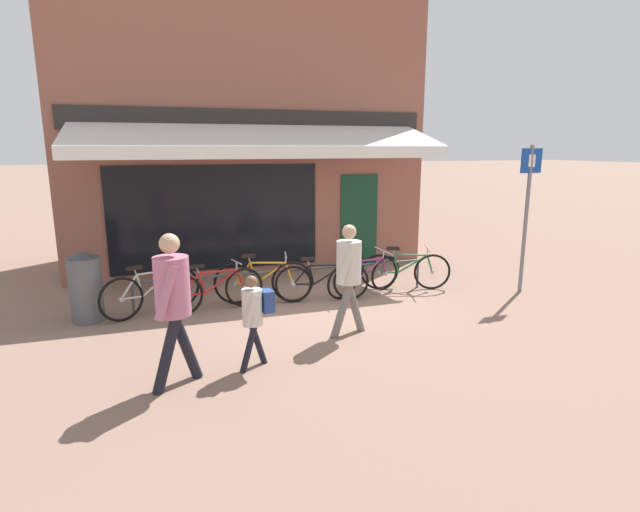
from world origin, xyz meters
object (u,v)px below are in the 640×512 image
(pedestrian_child, at_px, (255,310))
(parking_sign, at_px, (527,205))
(bicycle_orange, at_px, (264,281))
(pedestrian_second_adult, at_px, (173,295))
(bicycle_purple, at_px, (365,276))
(bicycle_green, at_px, (405,271))
(bicycle_silver, at_px, (151,292))
(litter_bin, at_px, (86,287))
(bicycle_red, at_px, (214,290))
(bicycle_black, at_px, (322,281))
(pedestrian_adult, at_px, (349,269))

(pedestrian_child, height_order, parking_sign, parking_sign)
(bicycle_orange, xyz_separation_m, pedestrian_second_adult, (-1.60, -2.76, 0.69))
(bicycle_orange, xyz_separation_m, bicycle_purple, (1.88, -0.11, -0.03))
(bicycle_orange, relative_size, bicycle_purple, 1.02)
(bicycle_purple, bearing_deg, pedestrian_child, -152.69)
(bicycle_purple, height_order, bicycle_green, bicycle_green)
(pedestrian_child, bearing_deg, parking_sign, -170.58)
(bicycle_silver, height_order, pedestrian_second_adult, pedestrian_second_adult)
(bicycle_orange, height_order, pedestrian_child, pedestrian_child)
(litter_bin, bearing_deg, bicycle_red, -3.58)
(bicycle_red, xyz_separation_m, bicycle_orange, (0.88, 0.17, 0.03))
(bicycle_green, xyz_separation_m, pedestrian_second_adult, (-4.37, -2.73, 0.71))
(bicycle_green, height_order, parking_sign, parking_sign)
(parking_sign, bearing_deg, litter_bin, 174.00)
(bicycle_red, bearing_deg, parking_sign, -16.81)
(bicycle_red, distance_m, bicycle_black, 1.91)
(bicycle_orange, bearing_deg, litter_bin, -167.05)
(bicycle_orange, xyz_separation_m, parking_sign, (4.79, -0.85, 1.27))
(bicycle_red, bearing_deg, pedestrian_second_adult, -115.41)
(bicycle_black, relative_size, bicycle_green, 1.02)
(bicycle_orange, xyz_separation_m, litter_bin, (-2.84, -0.04, 0.17))
(bicycle_purple, relative_size, pedestrian_second_adult, 0.94)
(bicycle_green, distance_m, litter_bin, 5.62)
(bicycle_silver, xyz_separation_m, pedestrian_second_adult, (0.28, -2.72, 0.70))
(bicycle_silver, relative_size, bicycle_orange, 0.93)
(bicycle_silver, distance_m, pedestrian_child, 2.83)
(bicycle_red, relative_size, parking_sign, 0.63)
(bicycle_silver, distance_m, bicycle_black, 2.90)
(bicycle_silver, bearing_deg, pedestrian_child, -86.76)
(bicycle_black, bearing_deg, bicycle_purple, 14.54)
(bicycle_green, relative_size, pedestrian_adult, 1.01)
(bicycle_green, xyz_separation_m, parking_sign, (2.02, -0.82, 1.28))
(pedestrian_child, xyz_separation_m, litter_bin, (-2.20, 2.52, -0.18))
(bicycle_purple, xyz_separation_m, pedestrian_child, (-2.53, -2.46, 0.38))
(bicycle_black, relative_size, bicycle_purple, 1.01)
(bicycle_silver, relative_size, bicycle_black, 0.94)
(bicycle_black, height_order, parking_sign, parking_sign)
(bicycle_orange, height_order, pedestrian_adult, pedestrian_adult)
(bicycle_silver, height_order, bicycle_black, bicycle_silver)
(bicycle_orange, bearing_deg, pedestrian_child, -92.05)
(bicycle_red, distance_m, bicycle_purple, 2.77)
(pedestrian_second_adult, bearing_deg, pedestrian_child, -175.99)
(bicycle_silver, relative_size, pedestrian_child, 1.33)
(bicycle_silver, height_order, pedestrian_adult, pedestrian_adult)
(pedestrian_child, relative_size, pedestrian_second_adult, 0.67)
(bicycle_black, height_order, pedestrian_second_adult, pedestrian_second_adult)
(parking_sign, bearing_deg, bicycle_red, 173.17)
(bicycle_purple, height_order, pedestrian_adult, pedestrian_adult)
(bicycle_black, bearing_deg, bicycle_red, -172.52)
(pedestrian_adult, bearing_deg, bicycle_green, -126.68)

